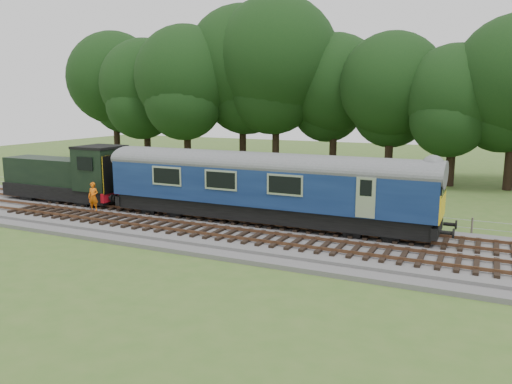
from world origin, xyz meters
The scene contains 9 objects.
ground centered at (0.00, 0.00, 0.00)m, with size 120.00×120.00×0.00m, color #406425.
ballast centered at (0.00, 0.00, 0.17)m, with size 70.00×7.00×0.35m, color #4C4C4F.
track_north centered at (0.00, 1.40, 0.42)m, with size 67.20×2.40×0.21m.
track_south centered at (0.00, -1.60, 0.42)m, with size 67.20×2.40×0.21m.
fence centered at (0.00, 4.50, 0.00)m, with size 64.00×0.12×1.00m, color #6B6054, non-canonical shape.
tree_line centered at (0.00, 22.00, 0.00)m, with size 70.00×8.00×18.00m, color black, non-canonical shape.
dmu_railcar centered at (-2.26, 1.40, 2.61)m, with size 18.05×2.86×3.88m.
shunter_loco centered at (-16.19, 1.40, 1.97)m, with size 8.92×2.60×3.38m.
worker centered at (-12.60, -0.29, 1.22)m, with size 0.64×0.42×1.74m, color orange.
Camera 1 is at (8.52, -22.47, 6.82)m, focal length 35.00 mm.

